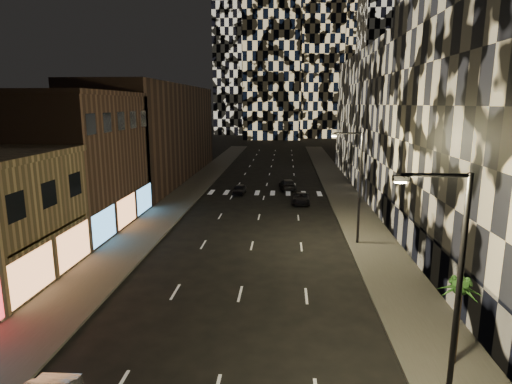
# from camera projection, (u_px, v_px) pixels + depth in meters

# --- Properties ---
(sidewalk_left) EXTENTS (4.00, 120.00, 0.15)m
(sidewalk_left) POSITION_uv_depth(u_px,v_px,m) (189.00, 191.00, 55.90)
(sidewalk_left) COLOR #47443F
(sidewalk_left) RESTS_ON ground
(sidewalk_right) EXTENTS (4.00, 120.00, 0.15)m
(sidewalk_right) POSITION_uv_depth(u_px,v_px,m) (343.00, 193.00, 54.52)
(sidewalk_right) COLOR #47443F
(sidewalk_right) RESTS_ON ground
(curb_left) EXTENTS (0.20, 120.00, 0.15)m
(curb_left) POSITION_uv_depth(u_px,v_px,m) (204.00, 191.00, 55.76)
(curb_left) COLOR #4C4C47
(curb_left) RESTS_ON ground
(curb_right) EXTENTS (0.20, 120.00, 0.15)m
(curb_right) POSITION_uv_depth(u_px,v_px,m) (326.00, 193.00, 54.67)
(curb_right) COLOR #4C4C47
(curb_right) RESTS_ON ground
(retail_brown) EXTENTS (10.00, 15.00, 12.00)m
(retail_brown) POSITION_uv_depth(u_px,v_px,m) (71.00, 163.00, 39.07)
(retail_brown) COLOR #4E372C
(retail_brown) RESTS_ON ground
(retail_filler_left) EXTENTS (10.00, 40.00, 14.00)m
(retail_filler_left) POSITION_uv_depth(u_px,v_px,m) (156.00, 133.00, 64.75)
(retail_filler_left) COLOR #4E372C
(retail_filler_left) RESTS_ON ground
(midrise_base) EXTENTS (0.60, 25.00, 3.00)m
(midrise_base) POSITION_uv_depth(u_px,v_px,m) (426.00, 250.00, 29.16)
(midrise_base) COLOR #383838
(midrise_base) RESTS_ON ground
(midrise_filler_right) EXTENTS (16.00, 40.00, 18.00)m
(midrise_filler_right) POSITION_uv_depth(u_px,v_px,m) (413.00, 121.00, 58.86)
(midrise_filler_right) COLOR #232326
(midrise_filler_right) RESTS_ON ground
(streetlight_near) EXTENTS (2.55, 0.25, 9.00)m
(streetlight_near) POSITION_uv_depth(u_px,v_px,m) (452.00, 283.00, 14.49)
(streetlight_near) COLOR black
(streetlight_near) RESTS_ON sidewalk_right
(streetlight_far) EXTENTS (2.55, 0.25, 9.00)m
(streetlight_far) POSITION_uv_depth(u_px,v_px,m) (357.00, 180.00, 34.03)
(streetlight_far) COLOR black
(streetlight_far) RESTS_ON sidewalk_right
(car_dark_midlane) EXTENTS (1.67, 3.67, 1.22)m
(car_dark_midlane) POSITION_uv_depth(u_px,v_px,m) (239.00, 189.00, 54.38)
(car_dark_midlane) COLOR black
(car_dark_midlane) RESTS_ON ground
(car_dark_oncoming) EXTENTS (2.51, 5.04, 1.41)m
(car_dark_oncoming) POSITION_uv_depth(u_px,v_px,m) (288.00, 184.00, 57.18)
(car_dark_oncoming) COLOR black
(car_dark_oncoming) RESTS_ON ground
(car_dark_rightlane) EXTENTS (2.11, 4.33, 1.18)m
(car_dark_rightlane) POSITION_uv_depth(u_px,v_px,m) (301.00, 198.00, 49.26)
(car_dark_rightlane) COLOR black
(car_dark_rightlane) RESTS_ON ground
(palm_tree) EXTENTS (2.02, 2.00, 3.96)m
(palm_tree) POSITION_uv_depth(u_px,v_px,m) (459.00, 293.00, 18.17)
(palm_tree) COLOR #47331E
(palm_tree) RESTS_ON sidewalk_right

